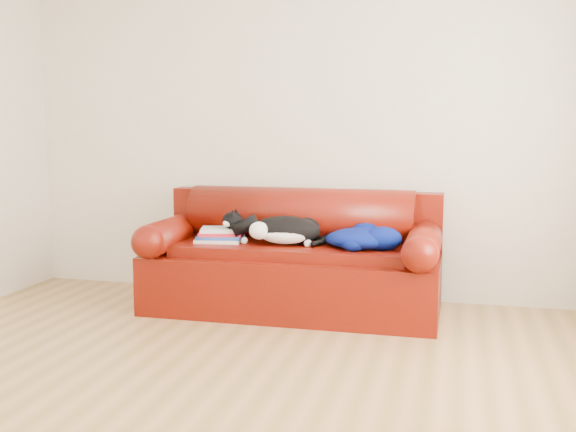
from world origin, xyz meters
name	(u,v)px	position (x,y,z in m)	size (l,w,h in m)	color
ground	(210,384)	(0.00, 0.00, 0.00)	(4.50, 4.50, 0.00)	olive
room_shell	(230,59)	(0.12, 0.02, 1.67)	(4.52, 4.02, 2.61)	beige
sofa_base	(293,278)	(0.08, 1.49, 0.24)	(2.10, 0.90, 0.50)	#410602
sofa_back	(301,232)	(0.08, 1.74, 0.54)	(2.10, 1.01, 0.88)	#410602
book_stack	(221,235)	(-0.45, 1.43, 0.55)	(0.36, 0.31, 0.10)	silver
cat	(285,231)	(0.04, 1.42, 0.60)	(0.72, 0.44, 0.26)	black
blanket	(362,237)	(0.59, 1.43, 0.57)	(0.58, 0.47, 0.17)	#020E45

